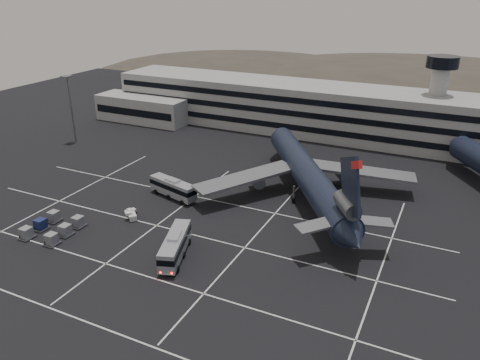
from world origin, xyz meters
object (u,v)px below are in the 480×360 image
Objects in this scene: trijet_main at (308,175)px; bus_far at (173,187)px; tug_a at (130,211)px; bus_near at (175,245)px; uld_cluster at (53,227)px.

trijet_main is 4.26× the size of bus_far.
bus_far reaches higher than tug_a.
bus_near is (-12.33, -30.60, -2.93)m from trijet_main.
uld_cluster is (-24.25, -2.64, -1.30)m from bus_near.
bus_far is 10.77m from tug_a.
bus_far is 24.62m from uld_cluster.
tug_a is at bearing 55.81° from uld_cluster.
bus_near reaches higher than bus_far.
trijet_main is at bearing 49.12° from bus_near.
bus_near is 24.43m from uld_cluster.
trijet_main is 36.09m from tug_a.
trijet_main is 27.90m from bus_far.
bus_far is 1.23× the size of uld_cluster.
trijet_main reaches higher than tug_a.
bus_near reaches higher than tug_a.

